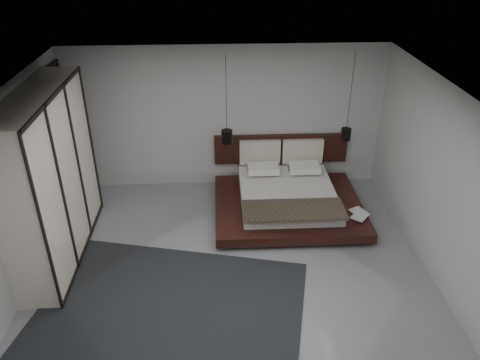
{
  "coord_description": "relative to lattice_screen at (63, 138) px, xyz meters",
  "views": [
    {
      "loc": [
        -0.16,
        -5.39,
        4.71
      ],
      "look_at": [
        0.17,
        1.2,
        1.04
      ],
      "focal_mm": 35.0,
      "sensor_mm": 36.0,
      "label": 1
    }
  ],
  "objects": [
    {
      "name": "floor",
      "position": [
        2.95,
        -2.45,
        -1.3
      ],
      "size": [
        6.0,
        6.0,
        0.0
      ],
      "primitive_type": "plane",
      "color": "gray",
      "rests_on": "ground"
    },
    {
      "name": "ceiling",
      "position": [
        2.95,
        -2.45,
        1.5
      ],
      "size": [
        6.0,
        6.0,
        0.0
      ],
      "primitive_type": "plane",
      "rotation": [
        3.14,
        0.0,
        0.0
      ],
      "color": "white",
      "rests_on": "wall_back"
    },
    {
      "name": "wall_back",
      "position": [
        2.95,
        0.55,
        0.1
      ],
      "size": [
        6.0,
        0.0,
        6.0
      ],
      "primitive_type": "plane",
      "rotation": [
        1.57,
        0.0,
        0.0
      ],
      "color": "#B2B2B0",
      "rests_on": "floor"
    },
    {
      "name": "wall_left",
      "position": [
        -0.05,
        -2.45,
        0.1
      ],
      "size": [
        0.0,
        6.0,
        6.0
      ],
      "primitive_type": "plane",
      "rotation": [
        1.57,
        0.0,
        1.57
      ],
      "color": "#B2B2B0",
      "rests_on": "floor"
    },
    {
      "name": "wall_right",
      "position": [
        5.95,
        -2.45,
        0.1
      ],
      "size": [
        0.0,
        6.0,
        6.0
      ],
      "primitive_type": "plane",
      "rotation": [
        1.57,
        0.0,
        -1.57
      ],
      "color": "#B2B2B0",
      "rests_on": "floor"
    },
    {
      "name": "lattice_screen",
      "position": [
        0.0,
        0.0,
        0.0
      ],
      "size": [
        0.05,
        0.9,
        2.6
      ],
      "primitive_type": "cube",
      "color": "black",
      "rests_on": "floor"
    },
    {
      "name": "bed",
      "position": [
        4.02,
        -0.54,
        -1.02
      ],
      "size": [
        2.63,
        2.33,
        1.05
      ],
      "color": "black",
      "rests_on": "floor"
    },
    {
      "name": "book_lower",
      "position": [
        5.1,
        -1.17,
        -1.04
      ],
      "size": [
        0.35,
        0.39,
        0.03
      ],
      "primitive_type": "imported",
      "rotation": [
        0.0,
        0.0,
        0.46
      ],
      "color": "#99724C",
      "rests_on": "bed"
    },
    {
      "name": "book_upper",
      "position": [
        5.08,
        -1.2,
        -1.01
      ],
      "size": [
        0.38,
        0.39,
        0.02
      ],
      "primitive_type": "imported",
      "rotation": [
        0.0,
        0.0,
        -0.7
      ],
      "color": "#99724C",
      "rests_on": "book_lower"
    },
    {
      "name": "pendant_left",
      "position": [
        2.94,
        -0.14,
        0.02
      ],
      "size": [
        0.2,
        0.2,
        1.6
      ],
      "color": "black",
      "rests_on": "ceiling"
    },
    {
      "name": "pendant_right",
      "position": [
        5.1,
        -0.14,
        0.03
      ],
      "size": [
        0.18,
        0.18,
        1.59
      ],
      "color": "black",
      "rests_on": "ceiling"
    },
    {
      "name": "wardrobe",
      "position": [
        0.25,
        -1.6,
        0.03
      ],
      "size": [
        0.64,
        2.71,
        2.66
      ],
      "color": "white",
      "rests_on": "floor"
    },
    {
      "name": "rug",
      "position": [
        2.07,
        -3.02,
        -1.29
      ],
      "size": [
        4.1,
        3.32,
        0.02
      ],
      "primitive_type": "cube",
      "rotation": [
        0.0,
        0.0,
        -0.23
      ],
      "color": "black",
      "rests_on": "floor"
    }
  ]
}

